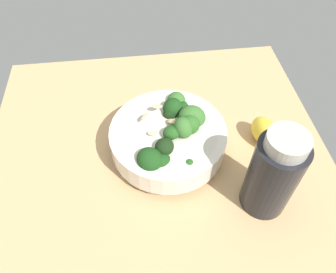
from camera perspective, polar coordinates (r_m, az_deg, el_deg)
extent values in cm
cube|color=tan|center=(59.41, -1.54, -5.30)|extent=(61.78, 61.78, 3.80)
cylinder|color=silver|center=(58.58, 0.00, -2.05)|extent=(11.06, 11.06, 1.42)
cylinder|color=silver|center=(56.36, 0.00, -0.30)|extent=(20.12, 20.12, 4.25)
cylinder|color=beige|center=(55.03, 0.00, 0.84)|extent=(17.20, 17.20, 0.80)
cylinder|color=#2F662B|center=(55.60, 0.91, -0.07)|extent=(1.53, 1.55, 1.76)
ellipsoid|color=#2D6023|center=(54.37, 0.93, 1.01)|extent=(3.55, 4.25, 3.31)
cylinder|color=#589D47|center=(61.09, 2.95, 4.57)|extent=(1.39, 1.34, 1.55)
ellipsoid|color=#23511C|center=(60.11, 3.00, 5.48)|extent=(3.51, 3.14, 2.26)
cylinder|color=#3C7A32|center=(60.83, 1.40, 4.98)|extent=(1.72, 1.89, 1.68)
ellipsoid|color=#386B2B|center=(59.53, 1.43, 6.22)|extent=(5.35, 5.60, 5.39)
cylinder|color=#2F662B|center=(53.20, -0.63, -2.90)|extent=(1.82, 1.67, 1.54)
ellipsoid|color=black|center=(51.92, -0.65, -1.84)|extent=(5.12, 4.89, 4.44)
cylinder|color=#2F662B|center=(58.58, 0.85, 3.98)|extent=(1.51, 1.52, 1.17)
ellipsoid|color=#194216|center=(57.46, 0.87, 5.04)|extent=(4.98, 5.40, 5.01)
cylinder|color=#2F662B|center=(58.36, 0.53, 3.09)|extent=(1.52, 1.69, 1.67)
ellipsoid|color=black|center=(57.24, 0.54, 4.13)|extent=(4.24, 4.53, 3.41)
cylinder|color=#4A8F3C|center=(52.21, -1.30, -5.23)|extent=(1.34, 1.21, 1.18)
ellipsoid|color=#194216|center=(51.09, -1.33, -4.38)|extent=(3.87, 4.49, 3.14)
cylinder|color=#3C7A32|center=(54.31, 0.60, -0.26)|extent=(1.42, 1.64, 1.45)
ellipsoid|color=#23511C|center=(53.25, 0.61, 0.66)|extent=(3.27, 3.62, 2.51)
cylinder|color=#2F662B|center=(55.56, 3.74, 0.94)|extent=(1.75, 1.82, 1.31)
ellipsoid|color=#2D6023|center=(54.32, 3.83, 2.06)|extent=(4.95, 4.84, 4.40)
cylinder|color=#4A8F3C|center=(54.98, 2.64, 0.42)|extent=(1.68, 1.75, 1.72)
ellipsoid|color=#386B2B|center=(53.69, 2.70, 1.58)|extent=(4.55, 4.50, 5.29)
cylinder|color=#4A8F3C|center=(57.33, 4.15, 2.26)|extent=(2.13, 2.17, 1.22)
ellipsoid|color=#386B2B|center=(56.07, 4.25, 3.43)|extent=(5.58, 6.02, 6.61)
cylinder|color=#2F662B|center=(52.46, -3.12, -5.35)|extent=(2.22, 2.11, 1.59)
ellipsoid|color=#194216|center=(50.81, -3.21, -4.07)|extent=(6.21, 6.28, 4.16)
cylinder|color=#4A8F3C|center=(52.43, 3.83, -5.70)|extent=(1.04, 1.05, 1.20)
ellipsoid|color=#23511C|center=(51.45, 3.90, -4.96)|extent=(2.38, 2.82, 2.36)
cylinder|color=#4A8F3C|center=(59.72, 2.46, 3.97)|extent=(1.49, 1.42, 1.78)
ellipsoid|color=#194216|center=(58.61, 2.51, 5.01)|extent=(3.35, 3.34, 2.97)
ellipsoid|color=#DBBC84|center=(56.28, -1.89, 5.36)|extent=(1.19, 1.90, 0.37)
ellipsoid|color=#DBBC84|center=(58.29, 0.49, 5.83)|extent=(1.87, 2.06, 0.92)
ellipsoid|color=#DBBC84|center=(57.84, 2.58, 4.26)|extent=(1.52, 2.02, 0.63)
ellipsoid|color=#DBBC84|center=(54.93, -4.07, 3.57)|extent=(1.91, 2.02, 0.93)
ellipsoid|color=#DBBC84|center=(53.95, -2.69, 0.62)|extent=(1.41, 1.94, 1.03)
ellipsoid|color=#DBBC84|center=(54.83, 0.57, 2.75)|extent=(2.06, 1.78, 1.11)
ellipsoid|color=yellow|center=(61.15, 16.84, 0.69)|extent=(7.69, 5.97, 5.03)
cylinder|color=black|center=(50.04, 17.88, -6.75)|extent=(7.25, 7.25, 13.98)
cylinder|color=#B7B2A8|center=(43.83, 20.38, -1.01)|extent=(5.76, 5.76, 2.10)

